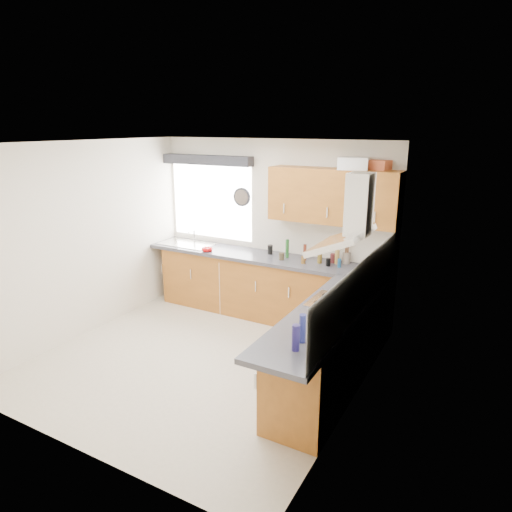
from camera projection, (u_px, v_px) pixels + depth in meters
The scene contains 38 objects.
ground_plane at pixel (203, 359), 5.41m from camera, with size 3.60×3.60×0.00m, color beige.
ceiling at pixel (195, 143), 4.72m from camera, with size 3.60×3.60×0.02m, color white.
wall_back at pixel (273, 228), 6.58m from camera, with size 3.60×0.02×2.50m, color silver.
wall_front at pixel (64, 316), 3.55m from camera, with size 3.60×0.02×2.50m, color silver.
wall_left at pixel (86, 240), 5.90m from camera, with size 0.02×3.60×2.50m, color silver.
wall_right at pixel (358, 285), 4.23m from camera, with size 0.02×3.60×2.50m, color silver.
window at pixel (211, 202), 6.97m from camera, with size 1.40×0.02×1.10m, color white.
window_blind at pixel (207, 160), 6.72m from camera, with size 1.50×0.18×0.14m, color #24252A.
splashback at pixel (365, 283), 4.50m from camera, with size 0.01×3.00×0.54m, color white.
base_cab_back at pixel (257, 286), 6.61m from camera, with size 3.00×0.58×0.86m, color brown.
base_cab_corner at pixel (365, 307), 5.85m from camera, with size 0.60×0.60×0.86m, color brown.
base_cab_right at pixel (330, 351), 4.71m from camera, with size 0.58×2.10×0.86m, color brown.
worktop_back at pixel (263, 257), 6.42m from camera, with size 3.60×0.62×0.05m, color #34343A.
worktop_right at pixel (326, 315), 4.47m from camera, with size 0.62×2.42×0.05m, color #34343A.
sink at pixel (187, 241), 7.02m from camera, with size 0.84×0.46×0.10m, color silver, non-canonical shape.
oven at pixel (334, 345), 4.85m from camera, with size 0.56×0.58×0.85m, color black.
hob_plate at pixel (336, 302), 4.71m from camera, with size 0.52×0.52×0.01m, color silver.
extractor_hood at pixel (350, 222), 4.43m from camera, with size 0.52×0.78×0.66m, color silver, non-canonical shape.
upper_cabinets at pixel (333, 196), 5.84m from camera, with size 1.70×0.35×0.70m, color brown.
washing_machine at pixel (243, 285), 6.73m from camera, with size 0.54×0.52×0.80m, color white.
wall_clock at pixel (241, 197), 6.66m from camera, with size 0.28×0.28×0.04m, color #24252A.
casserole at pixel (353, 163), 5.57m from camera, with size 0.36×0.26×0.15m, color white.
storage_box at pixel (379, 165), 5.55m from camera, with size 0.25×0.21×0.12m, color #C95933.
utensil_pot at pixel (346, 258), 6.03m from camera, with size 0.11×0.11×0.15m, color gray.
kitchen_roll at pixel (361, 282), 5.02m from camera, with size 0.10×0.10×0.22m, color white.
tomato_cluster at pixel (207, 249), 6.62m from camera, with size 0.14×0.14×0.06m, color #C2070A, non-canonical shape.
jar_0 at pixel (281, 256), 6.20m from camera, with size 0.07×0.07×0.10m, color #413724.
jar_1 at pixel (328, 262), 5.92m from camera, with size 0.06×0.06×0.10m, color black.
jar_2 at pixel (337, 257), 6.00m from camera, with size 0.06×0.06×0.19m, color olive.
jar_3 at pixel (320, 255), 6.03m from camera, with size 0.06×0.06×0.22m, color brown.
jar_4 at pixel (287, 249), 6.28m from camera, with size 0.05×0.05×0.26m, color #1E561F.
jar_5 at pixel (303, 260), 6.03m from camera, with size 0.06×0.06×0.10m, color brown.
jar_6 at pixel (333, 258), 6.06m from camera, with size 0.07×0.07×0.12m, color #511D1D.
jar_7 at pixel (270, 250), 6.47m from camera, with size 0.07×0.07×0.13m, color black.
jar_8 at pixel (305, 252), 6.16m from camera, with size 0.04×0.04×0.22m, color maroon.
jar_9 at pixel (339, 263), 5.87m from camera, with size 0.04×0.04×0.11m, color navy.
bottle_0 at pixel (302, 328), 3.83m from camera, with size 0.06×0.06×0.25m, color navy.
bottle_1 at pixel (296, 338), 3.69m from camera, with size 0.07×0.07×0.23m, color #1E1852.
Camera 1 is at (2.90, -3.95, 2.68)m, focal length 32.00 mm.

